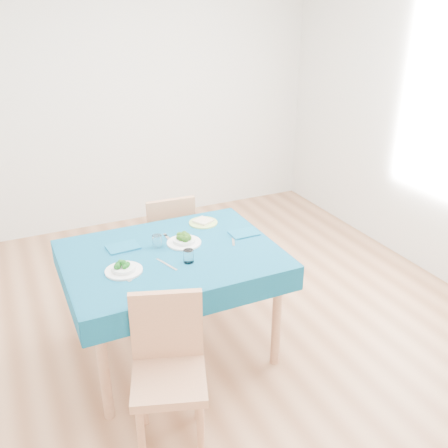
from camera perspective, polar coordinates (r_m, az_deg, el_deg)
name	(u,v)px	position (r m, az deg, el deg)	size (l,w,h in m)	color
room_shell	(224,151)	(3.12, 0.00, 8.34)	(4.02, 4.52, 2.73)	brown
table	(174,304)	(3.34, -5.78, -9.07)	(1.32, 1.00, 0.76)	navy
chair_near	(168,373)	(2.66, -6.36, -16.57)	(0.38, 0.41, 0.95)	#B47A54
chair_far	(167,237)	(4.02, -6.56, -1.50)	(0.37, 0.41, 0.93)	#B47A54
bowl_near	(124,267)	(2.96, -11.41, -4.80)	(0.22, 0.22, 0.07)	white
bowl_far	(184,239)	(3.24, -4.60, -1.70)	(0.22, 0.22, 0.07)	white
fork_near	(121,276)	(2.93, -11.68, -5.83)	(0.02, 0.18, 0.00)	silver
knife_near	(167,264)	(3.01, -6.57, -4.61)	(0.02, 0.20, 0.00)	silver
fork_far	(169,240)	(3.31, -6.27, -1.78)	(0.02, 0.16, 0.00)	silver
knife_far	(233,239)	(3.30, 1.04, -1.73)	(0.02, 0.20, 0.00)	silver
napkin_near	(123,247)	(3.25, -11.48, -2.62)	(0.20, 0.14, 0.01)	#0D5172
napkin_far	(244,233)	(3.37, 2.30, -1.07)	(0.19, 0.13, 0.01)	#0D5172
tumbler_center	(157,241)	(3.21, -7.65, -1.96)	(0.06, 0.06, 0.08)	white
tumbler_side	(189,256)	(3.01, -4.07, -3.68)	(0.06, 0.06, 0.08)	white
side_plate	(203,223)	(3.53, -2.39, 0.16)	(0.20, 0.20, 0.01)	#B1D668
bread_slice	(203,221)	(3.53, -2.39, 0.35)	(0.11, 0.11, 0.02)	beige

